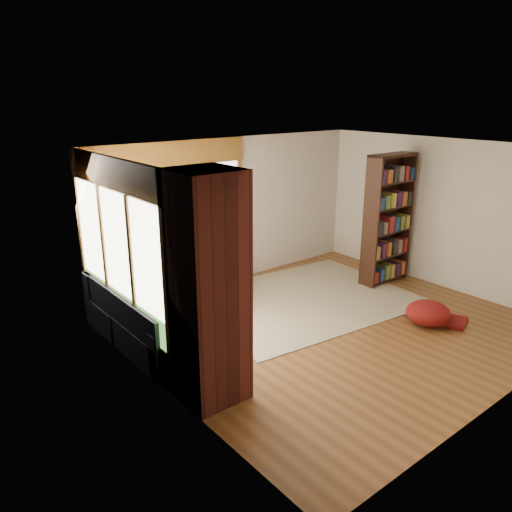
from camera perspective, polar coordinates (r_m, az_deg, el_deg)
floor at (r=7.61m, az=8.61°, el=-7.89°), size 5.50×5.50×0.00m
ceiling at (r=6.89m, az=9.65°, el=11.94°), size 5.50×5.50×0.00m
wall_back at (r=8.95m, az=-2.81°, el=5.12°), size 5.50×0.04×2.60m
wall_left at (r=5.52m, az=-10.62°, el=-3.61°), size 0.04×5.00×2.60m
wall_right at (r=9.31m, az=20.65°, el=4.48°), size 0.04×5.00×2.60m
windows_back at (r=8.28m, az=-9.43°, el=4.18°), size 2.82×0.10×1.90m
windows_left at (r=6.54m, az=-15.45°, el=-0.02°), size 0.10×2.62×1.90m
roller_blind at (r=7.19m, az=-18.20°, el=4.67°), size 0.03×0.72×0.90m
brick_chimney at (r=5.40m, az=-5.57°, el=-3.87°), size 0.70×0.70×2.60m
sectional_sofa at (r=7.63m, az=-11.06°, el=-5.46°), size 2.20×2.20×0.80m
area_rug at (r=8.47m, az=5.35°, el=-4.92°), size 3.81×3.07×0.01m
bookshelf at (r=9.22m, az=14.85°, el=4.04°), size 1.00×0.33×2.33m
pouf at (r=7.94m, az=19.10°, el=-6.10°), size 0.86×0.86×0.35m
dog_tan at (r=7.42m, az=-10.98°, el=-1.94°), size 1.09×0.82×0.54m
dog_brindle at (r=6.75m, az=-10.63°, el=-4.49°), size 0.58×0.85×0.44m
throw_pillows at (r=7.60m, az=-11.54°, el=-1.80°), size 1.98×1.68×0.45m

